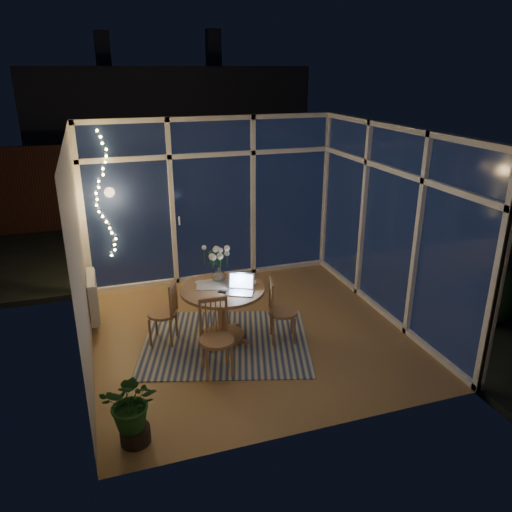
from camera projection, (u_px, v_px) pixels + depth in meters
The scene contains 25 objects.
floor at pixel (251, 332), 6.58m from camera, with size 4.00×4.00×0.00m, color olive.
ceiling at pixel (250, 131), 5.66m from camera, with size 4.00×4.00×0.00m, color white.
wall_back at pixel (213, 200), 7.90m from camera, with size 4.00×0.04×2.60m, color beige.
wall_front at pixel (321, 309), 4.35m from camera, with size 4.00×0.04×2.60m, color beige.
wall_left at pixel (80, 257), 5.54m from camera, with size 0.04×4.00×2.60m, color beige.
wall_right at pixel (392, 224), 6.71m from camera, with size 0.04×4.00×2.60m, color beige.
window_wall_back at pixel (213, 201), 7.86m from camera, with size 4.00×0.10×2.60m, color white.
window_wall_right at pixel (390, 224), 6.69m from camera, with size 0.10×4.00×2.60m, color white.
radiator at pixel (93, 297), 6.67m from camera, with size 0.10×0.70×0.58m, color silver.
fairy_lights at pixel (103, 196), 7.23m from camera, with size 0.24×0.10×1.85m, color #FFD766, non-canonical shape.
garden_patio at pixel (205, 226), 11.19m from camera, with size 12.00×6.00×0.10m, color black.
garden_fence at pixel (176, 180), 11.15m from camera, with size 11.00×0.08×1.80m, color #341B13.
neighbour_roof at pixel (166, 110), 13.44m from camera, with size 7.00×3.00×2.20m, color #2F3138.
garden_shrubs at pixel (154, 230), 9.21m from camera, with size 0.90×0.90×0.90m, color black.
rug at pixel (226, 342), 6.33m from camera, with size 2.08×1.66×0.01m, color beige.
dining_table at pixel (223, 314), 6.29m from camera, with size 1.05×1.05×0.71m, color olive.
chair_left at pixel (162, 312), 6.21m from camera, with size 0.39×0.39×0.85m, color olive.
chair_right at pixel (283, 310), 6.25m from camera, with size 0.39×0.39×0.84m, color olive.
chair_front at pixel (217, 338), 5.56m from camera, with size 0.41×0.41×0.89m, color olive.
laptop at pixel (240, 284), 6.00m from camera, with size 0.32×0.28×0.23m, color silver, non-canonical shape.
flower_vase at pixel (219, 273), 6.34m from camera, with size 0.20×0.20×0.21m, color white.
bowl at pixel (251, 283), 6.27m from camera, with size 0.15×0.15×0.04m, color white.
newspapers at pixel (214, 284), 6.26m from camera, with size 0.40×0.30×0.01m, color #B9B5B0.
phone at pixel (223, 292), 6.05m from camera, with size 0.11×0.06×0.01m, color black.
potted_plant at pixel (133, 408), 4.52m from camera, with size 0.54×0.47×0.76m, color #1A491A.
Camera 1 is at (-1.76, -5.52, 3.28)m, focal length 35.00 mm.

